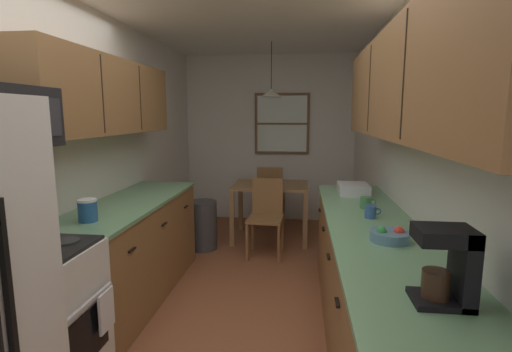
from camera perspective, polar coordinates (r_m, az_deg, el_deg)
name	(u,v)px	position (r m, az deg, el deg)	size (l,w,h in m)	color
ground_plane	(246,292)	(3.77, -1.51, -16.84)	(12.00, 12.00, 0.00)	brown
wall_left	(102,155)	(3.84, -21.97, 2.87)	(0.10, 9.00, 2.55)	silver
wall_right	(403,159)	(3.48, 21.00, 2.35)	(0.10, 9.00, 2.55)	silver
wall_back	(270,139)	(6.03, 2.05, 5.55)	(4.40, 0.10, 2.55)	silver
ceiling_slab	(245,1)	(3.52, -1.70, 24.64)	(4.40, 9.00, 0.08)	white
stove_range	(34,325)	(2.65, -30.11, -18.58)	(0.66, 0.60, 1.10)	white
counter_left	(132,250)	(3.67, -17.99, -10.41)	(0.64, 1.97, 0.90)	olive
upper_cabinets_left	(105,97)	(3.49, -21.56, 10.94)	(0.33, 2.05, 0.62)	olive
counter_right	(374,294)	(2.82, 17.18, -16.41)	(0.64, 3.23, 0.90)	olive
upper_cabinets_right	(411,83)	(2.55, 22.05, 12.68)	(0.33, 2.91, 0.67)	olive
dining_table	(271,193)	(5.07, 2.18, -2.54)	(0.97, 0.74, 0.75)	olive
dining_chair_near	(266,213)	(4.54, 1.53, -5.56)	(0.42, 0.42, 0.90)	olive
dining_chair_far	(270,193)	(5.66, 2.15, -2.60)	(0.41, 0.41, 0.90)	olive
pendant_light	(271,93)	(4.97, 2.28, 12.26)	(0.27, 0.27, 0.68)	black
back_window	(282,124)	(5.94, 3.89, 7.76)	(0.84, 0.05, 0.93)	brown
trash_bin	(203,225)	(4.81, -7.94, -7.24)	(0.35, 0.35, 0.60)	#3F3F42
storage_canister	(88,210)	(2.96, -23.77, -4.69)	(0.13, 0.13, 0.16)	#265999
dish_towel	(106,310)	(2.56, -21.38, -18.13)	(0.02, 0.16, 0.24)	white
coffee_maker	(451,264)	(1.73, 26.97, -11.63)	(0.22, 0.18, 0.31)	black
mug_by_coffeemaker	(366,203)	(3.23, 16.04, -3.82)	(0.13, 0.09, 0.09)	#3F7F4C
mug_spare	(371,212)	(2.93, 16.69, -5.12)	(0.12, 0.08, 0.09)	#335999
fruit_bowl	(390,235)	(2.45, 19.28, -8.33)	(0.23, 0.23, 0.09)	#597F9E
dish_rack	(353,189)	(3.76, 14.26, -1.89)	(0.28, 0.34, 0.10)	silver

